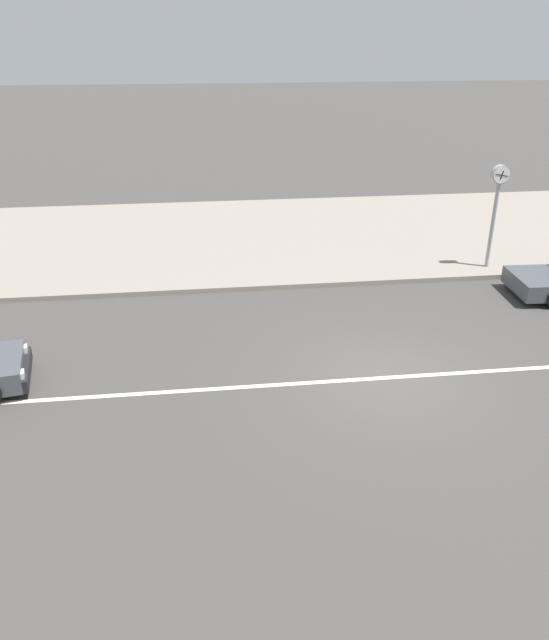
% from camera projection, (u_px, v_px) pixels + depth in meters
% --- Properties ---
extents(ground_plane, '(160.00, 160.00, 0.00)m').
position_uv_depth(ground_plane, '(388.00, 378.00, 13.76)').
color(ground_plane, '#423F3D').
extents(lane_centre_stripe, '(50.40, 0.14, 0.01)m').
position_uv_depth(lane_centre_stripe, '(388.00, 378.00, 13.76)').
color(lane_centre_stripe, silver).
rests_on(lane_centre_stripe, ground).
extents(kerb_strip, '(68.00, 10.00, 0.15)m').
position_uv_depth(kerb_strip, '(308.00, 235.00, 23.00)').
color(kerb_strip, gray).
rests_on(kerb_strip, ground).
extents(street_clock, '(0.56, 0.22, 3.18)m').
position_uv_depth(street_clock, '(497.00, 194.00, 18.75)').
color(street_clock, '#9E9EA3').
rests_on(street_clock, kerb_strip).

